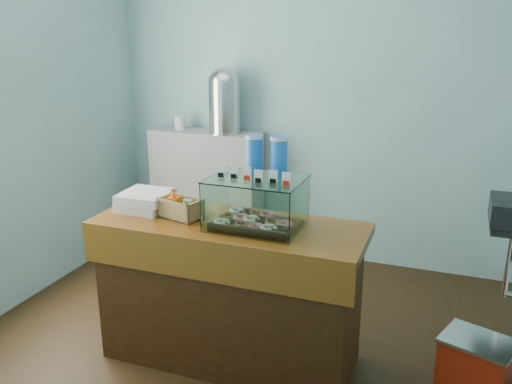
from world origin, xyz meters
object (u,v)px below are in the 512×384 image
at_px(counter, 229,291).
at_px(display_case, 257,199).
at_px(red_cooler, 476,366).
at_px(coffee_urn, 224,99).

relative_size(counter, display_case, 3.04).
xyz_separation_m(counter, red_cooler, (1.42, 0.18, -0.29)).
distance_m(counter, coffee_urn, 1.96).
bearing_deg(coffee_urn, display_case, -60.29).
bearing_deg(counter, red_cooler, 7.26).
bearing_deg(counter, coffee_urn, 114.34).
relative_size(counter, coffee_urn, 2.84).
bearing_deg(red_cooler, display_case, -153.25).
distance_m(counter, display_case, 0.62).
xyz_separation_m(coffee_urn, red_cooler, (2.13, -1.38, -1.23)).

